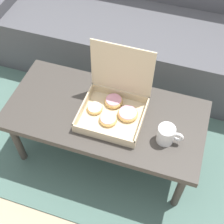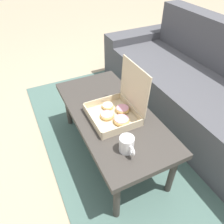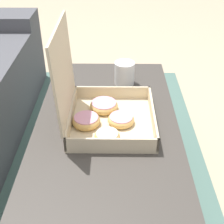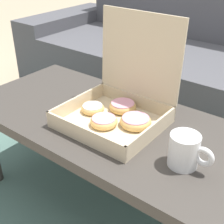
# 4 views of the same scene
# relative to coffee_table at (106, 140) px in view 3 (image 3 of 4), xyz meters

# --- Properties ---
(ground_plane) EXTENTS (12.00, 12.00, 0.00)m
(ground_plane) POSITION_rel_coffee_table_xyz_m (0.00, 0.14, -0.39)
(ground_plane) COLOR tan
(area_rug) EXTENTS (2.57, 1.88, 0.01)m
(area_rug) POSITION_rel_coffee_table_xyz_m (0.00, 0.44, -0.38)
(area_rug) COLOR #4C6B60
(area_rug) RESTS_ON ground_plane
(coffee_table) EXTENTS (1.11, 0.53, 0.43)m
(coffee_table) POSITION_rel_coffee_table_xyz_m (0.00, 0.00, 0.00)
(coffee_table) COLOR #3D3833
(coffee_table) RESTS_ON ground_plane
(pastry_box) EXTENTS (0.34, 0.33, 0.37)m
(pastry_box) POSITION_rel_coffee_table_xyz_m (0.05, 0.03, 0.11)
(pastry_box) COLOR beige
(pastry_box) RESTS_ON coffee_table
(coffee_mug) EXTENTS (0.14, 0.09, 0.10)m
(coffee_mug) POSITION_rel_coffee_table_xyz_m (0.36, -0.07, 0.10)
(coffee_mug) COLOR white
(coffee_mug) RESTS_ON coffee_table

